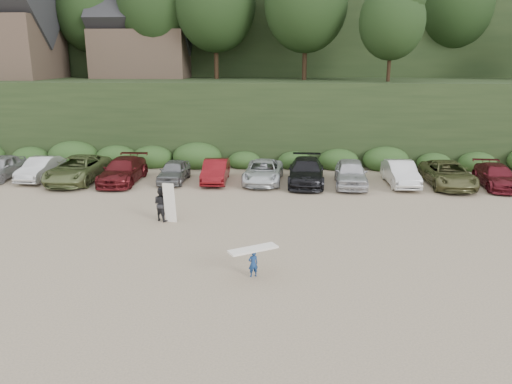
{
  "coord_description": "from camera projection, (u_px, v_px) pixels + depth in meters",
  "views": [
    {
      "loc": [
        0.49,
        -20.9,
        7.82
      ],
      "look_at": [
        -0.89,
        3.0,
        1.3
      ],
      "focal_mm": 35.0,
      "sensor_mm": 36.0,
      "label": 1
    }
  ],
  "objects": [
    {
      "name": "child_surfer",
      "position": [
        253.0,
        257.0,
        18.14
      ],
      "size": [
        1.85,
        1.4,
        1.11
      ],
      "color": "navy",
      "rests_on": "ground"
    },
    {
      "name": "parked_cars",
      "position": [
        274.0,
        172.0,
        31.55
      ],
      "size": [
        39.55,
        6.05,
        1.63
      ],
      "color": "#9B9B9F",
      "rests_on": "ground"
    },
    {
      "name": "hillside_backdrop",
      "position": [
        279.0,
        24.0,
        53.88
      ],
      "size": [
        90.0,
        41.5,
        28.0
      ],
      "color": "black",
      "rests_on": "ground"
    },
    {
      "name": "adult_surfer",
      "position": [
        162.0,
        204.0,
        24.35
      ],
      "size": [
        1.29,
        0.97,
        1.99
      ],
      "color": "black",
      "rests_on": "ground"
    },
    {
      "name": "ground",
      "position": [
        272.0,
        238.0,
        22.21
      ],
      "size": [
        120.0,
        120.0,
        0.0
      ],
      "primitive_type": "plane",
      "color": "tan",
      "rests_on": "ground"
    }
  ]
}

